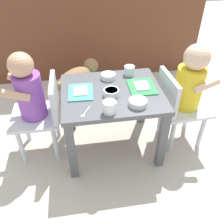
% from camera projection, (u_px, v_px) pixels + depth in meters
% --- Properties ---
extents(ground_plane, '(7.00, 7.00, 0.00)m').
position_uv_depth(ground_plane, '(112.00, 144.00, 1.64)').
color(ground_plane, beige).
extents(kitchen_cabinet_back, '(1.94, 0.34, 0.92)m').
position_uv_depth(kitchen_cabinet_back, '(93.00, 24.00, 2.22)').
color(kitchen_cabinet_back, brown).
rests_on(kitchen_cabinet_back, ground).
extents(dining_table, '(0.57, 0.48, 0.43)m').
position_uv_depth(dining_table, '(112.00, 103.00, 1.43)').
color(dining_table, '#515459').
rests_on(dining_table, ground).
extents(seated_child_left, '(0.28, 0.28, 0.68)m').
position_uv_depth(seated_child_left, '(32.00, 96.00, 1.36)').
color(seated_child_left, silver).
rests_on(seated_child_left, ground).
extents(seated_child_right, '(0.29, 0.29, 0.68)m').
position_uv_depth(seated_child_right, '(187.00, 86.00, 1.42)').
color(seated_child_right, silver).
rests_on(seated_child_right, ground).
extents(dog, '(0.38, 0.38, 0.32)m').
position_uv_depth(dog, '(78.00, 79.00, 1.90)').
color(dog, olive).
rests_on(dog, ground).
extents(food_tray_left, '(0.15, 0.18, 0.02)m').
position_uv_depth(food_tray_left, '(81.00, 92.00, 1.36)').
color(food_tray_left, '#4CC6BC').
rests_on(food_tray_left, dining_table).
extents(food_tray_right, '(0.15, 0.18, 0.02)m').
position_uv_depth(food_tray_right, '(142.00, 87.00, 1.41)').
color(food_tray_right, green).
rests_on(food_tray_right, dining_table).
extents(water_cup_left, '(0.07, 0.07, 0.06)m').
position_uv_depth(water_cup_left, '(110.00, 108.00, 1.21)').
color(water_cup_left, white).
rests_on(water_cup_left, dining_table).
extents(water_cup_right, '(0.07, 0.07, 0.06)m').
position_uv_depth(water_cup_right, '(129.00, 71.00, 1.52)').
color(water_cup_right, white).
rests_on(water_cup_right, dining_table).
extents(veggie_bowl_near, '(0.09, 0.09, 0.04)m').
position_uv_depth(veggie_bowl_near, '(111.00, 92.00, 1.33)').
color(veggie_bowl_near, white).
rests_on(veggie_bowl_near, dining_table).
extents(cereal_bowl_right_side, '(0.10, 0.10, 0.03)m').
position_uv_depth(cereal_bowl_right_side, '(138.00, 102.00, 1.26)').
color(cereal_bowl_right_side, white).
rests_on(cereal_bowl_right_side, dining_table).
extents(veggie_bowl_far, '(0.09, 0.09, 0.03)m').
position_uv_depth(veggie_bowl_far, '(108.00, 76.00, 1.48)').
color(veggie_bowl_far, white).
rests_on(veggie_bowl_far, dining_table).
extents(spoon_by_left_tray, '(0.06, 0.09, 0.01)m').
position_uv_depth(spoon_by_left_tray, '(85.00, 113.00, 1.22)').
color(spoon_by_left_tray, silver).
rests_on(spoon_by_left_tray, dining_table).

